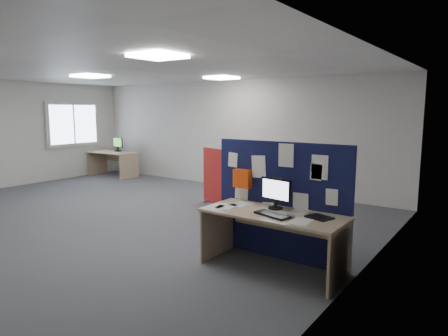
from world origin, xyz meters
The scene contains 18 objects.
floor centered at (0.00, 0.00, 0.00)m, with size 9.00×9.00×0.00m, color #525459.
ceiling centered at (0.00, 0.00, 2.70)m, with size 9.00×7.00×0.02m, color white.
wall_back centered at (0.00, 3.50, 1.35)m, with size 9.00×0.02×2.70m, color silver.
wall_left centered at (-4.50, 0.00, 1.35)m, with size 0.02×7.00×2.70m, color silver.
wall_right centered at (4.50, 0.00, 1.35)m, with size 0.02×7.00×2.70m, color silver.
window centered at (-4.44, 2.00, 1.55)m, with size 0.06×1.70×1.30m.
ceiling_lights centered at (0.33, 0.67, 2.67)m, with size 4.10×4.10×0.04m.
navy_divider centered at (3.46, -0.29, 0.79)m, with size 1.90×0.30×1.56m.
main_desk centered at (3.58, -0.64, 0.56)m, with size 1.76×0.78×0.73m.
monitor_main centered at (3.51, -0.51, 0.95)m, with size 0.44×0.18×0.39m.
keyboard centered at (3.64, -0.82, 0.74)m, with size 0.45×0.18×0.03m, color black.
mouse centered at (3.83, -0.75, 0.74)m, with size 0.10×0.06×0.03m, color #9C9BA1.
paper_tray centered at (4.14, -0.59, 0.74)m, with size 0.28×0.22×0.01m, color black.
red_divider centered at (1.28, 1.58, 0.57)m, with size 1.51×0.51×1.17m.
second_desk centered at (-3.68, 2.78, 0.55)m, with size 1.49×0.75×0.73m.
monitor_second centered at (-3.66, 2.94, 0.96)m, with size 0.46×0.21×0.41m.
office_chair centered at (2.18, 1.02, 0.62)m, with size 0.71×0.72×1.09m.
desk_papers centered at (3.32, -0.69, 0.73)m, with size 1.43×0.79×0.00m.
Camera 1 is at (5.85, -4.88, 1.98)m, focal length 32.00 mm.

